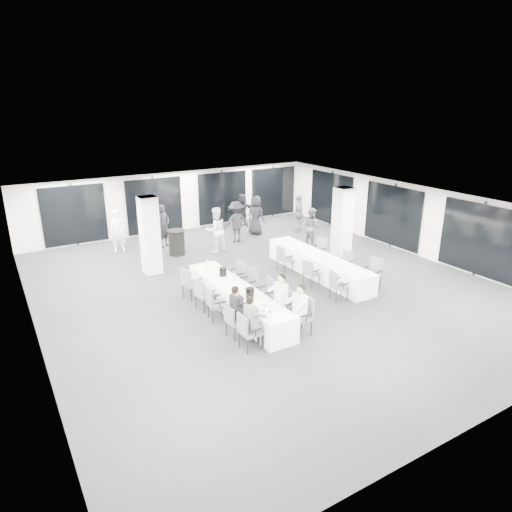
# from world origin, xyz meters

# --- Properties ---
(room) EXTENTS (14.04, 16.04, 2.84)m
(room) POSITION_xyz_m (0.89, 1.11, 1.39)
(room) COLOR #27272C
(room) RESTS_ON ground
(column_left) EXTENTS (0.60, 0.60, 2.80)m
(column_left) POSITION_xyz_m (-2.80, 3.20, 1.40)
(column_left) COLOR silver
(column_left) RESTS_ON floor
(column_right) EXTENTS (0.60, 0.60, 2.80)m
(column_right) POSITION_xyz_m (4.20, 1.00, 1.40)
(column_right) COLOR silver
(column_right) RESTS_ON floor
(banquet_table_main) EXTENTS (0.90, 5.00, 0.75)m
(banquet_table_main) POSITION_xyz_m (-1.69, -1.22, 0.38)
(banquet_table_main) COLOR white
(banquet_table_main) RESTS_ON floor
(banquet_table_side) EXTENTS (0.90, 5.00, 0.75)m
(banquet_table_side) POSITION_xyz_m (2.19, -0.11, 0.38)
(banquet_table_side) COLOR white
(banquet_table_side) RESTS_ON floor
(cocktail_table) EXTENTS (0.73, 0.73, 1.02)m
(cocktail_table) POSITION_xyz_m (-1.27, 4.64, 0.52)
(cocktail_table) COLOR black
(cocktail_table) RESTS_ON floor
(chair_main_left_near) EXTENTS (0.50, 0.56, 0.98)m
(chair_main_left_near) POSITION_xyz_m (-2.52, -3.27, 0.56)
(chair_main_left_near) COLOR #56595F
(chair_main_left_near) RESTS_ON floor
(chair_main_left_second) EXTENTS (0.49, 0.54, 0.90)m
(chair_main_left_second) POSITION_xyz_m (-2.51, -2.53, 0.51)
(chair_main_left_second) COLOR #56595F
(chair_main_left_second) RESTS_ON floor
(chair_main_left_mid) EXTENTS (0.54, 0.59, 0.97)m
(chair_main_left_mid) POSITION_xyz_m (-2.52, -1.38, 0.55)
(chair_main_left_mid) COLOR #56595F
(chair_main_left_mid) RESTS_ON floor
(chair_main_left_fourth) EXTENTS (0.58, 0.62, 0.98)m
(chair_main_left_fourth) POSITION_xyz_m (-2.52, -0.61, 0.56)
(chair_main_left_fourth) COLOR #56595F
(chair_main_left_fourth) RESTS_ON floor
(chair_main_left_far) EXTENTS (0.61, 0.64, 1.01)m
(chair_main_left_far) POSITION_xyz_m (-2.52, 0.37, 0.58)
(chair_main_left_far) COLOR #56595F
(chair_main_left_far) RESTS_ON floor
(chair_main_right_near) EXTENTS (0.53, 0.60, 1.04)m
(chair_main_right_near) POSITION_xyz_m (-0.84, -3.31, 0.60)
(chair_main_right_near) COLOR #56595F
(chair_main_right_near) RESTS_ON floor
(chair_main_right_second) EXTENTS (0.52, 0.56, 0.92)m
(chair_main_right_second) POSITION_xyz_m (-0.86, -2.41, 0.53)
(chair_main_right_second) COLOR #56595F
(chair_main_right_second) RESTS_ON floor
(chair_main_right_mid) EXTENTS (0.52, 0.57, 0.97)m
(chair_main_right_mid) POSITION_xyz_m (-0.85, -1.51, 0.55)
(chair_main_right_mid) COLOR #56595F
(chair_main_right_mid) RESTS_ON floor
(chair_main_right_fourth) EXTENTS (0.50, 0.55, 0.93)m
(chair_main_right_fourth) POSITION_xyz_m (-0.85, -0.50, 0.53)
(chair_main_right_fourth) COLOR #56595F
(chair_main_right_fourth) RESTS_ON floor
(chair_main_right_far) EXTENTS (0.53, 0.57, 0.95)m
(chair_main_right_far) POSITION_xyz_m (-0.85, 0.27, 0.54)
(chair_main_right_far) COLOR #56595F
(chair_main_right_far) RESTS_ON floor
(chair_side_left_near) EXTENTS (0.56, 0.60, 0.95)m
(chair_side_left_near) POSITION_xyz_m (1.36, -2.10, 0.54)
(chair_side_left_near) COLOR #56595F
(chair_side_left_near) RESTS_ON floor
(chair_side_left_mid) EXTENTS (0.54, 0.57, 0.90)m
(chair_side_left_mid) POSITION_xyz_m (1.36, -0.73, 0.51)
(chair_side_left_mid) COLOR #56595F
(chair_side_left_mid) RESTS_ON floor
(chair_side_left_far) EXTENTS (0.49, 0.55, 0.93)m
(chair_side_left_far) POSITION_xyz_m (1.36, 0.86, 0.53)
(chair_side_left_far) COLOR #56595F
(chair_side_left_far) RESTS_ON floor
(chair_side_right_near) EXTENTS (0.57, 0.62, 1.03)m
(chair_side_right_near) POSITION_xyz_m (3.03, -1.96, 0.59)
(chair_side_right_near) COLOR #56595F
(chair_side_right_near) RESTS_ON floor
(chair_side_right_mid) EXTENTS (0.52, 0.55, 0.89)m
(chair_side_right_mid) POSITION_xyz_m (3.02, -0.61, 0.51)
(chair_side_right_mid) COLOR #56595F
(chair_side_right_mid) RESTS_ON floor
(chair_side_right_far) EXTENTS (0.56, 0.60, 0.98)m
(chair_side_right_far) POSITION_xyz_m (3.03, 0.89, 0.56)
(chair_side_right_far) COLOR #56595F
(chair_side_right_far) RESTS_ON floor
(seated_guest_a) EXTENTS (0.50, 0.38, 1.44)m
(seated_guest_a) POSITION_xyz_m (-2.35, -3.27, 0.81)
(seated_guest_a) COLOR #54575B
(seated_guest_a) RESTS_ON floor
(seated_guest_b) EXTENTS (0.50, 0.38, 1.44)m
(seated_guest_b) POSITION_xyz_m (-2.35, -2.52, 0.81)
(seated_guest_b) COLOR black
(seated_guest_b) RESTS_ON floor
(seated_guest_c) EXTENTS (0.50, 0.38, 1.44)m
(seated_guest_c) POSITION_xyz_m (-1.02, -3.31, 0.81)
(seated_guest_c) COLOR white
(seated_guest_c) RESTS_ON floor
(seated_guest_d) EXTENTS (0.50, 0.38, 1.44)m
(seated_guest_d) POSITION_xyz_m (-1.02, -2.42, 0.81)
(seated_guest_d) COLOR white
(seated_guest_d) RESTS_ON floor
(standing_guest_a) EXTENTS (0.97, 0.92, 2.08)m
(standing_guest_a) POSITION_xyz_m (-1.35, 5.87, 1.04)
(standing_guest_a) COLOR black
(standing_guest_a) RESTS_ON floor
(standing_guest_b) EXTENTS (1.05, 0.68, 2.12)m
(standing_guest_b) POSITION_xyz_m (0.23, 4.12, 1.06)
(standing_guest_b) COLOR white
(standing_guest_b) RESTS_ON floor
(standing_guest_c) EXTENTS (1.41, 0.86, 2.05)m
(standing_guest_c) POSITION_xyz_m (1.62, 4.93, 1.03)
(standing_guest_c) COLOR black
(standing_guest_c) RESTS_ON floor
(standing_guest_d) EXTENTS (1.30, 1.33, 2.03)m
(standing_guest_d) POSITION_xyz_m (4.92, 4.85, 1.02)
(standing_guest_d) COLOR #54575B
(standing_guest_d) RESTS_ON floor
(standing_guest_e) EXTENTS (0.95, 1.15, 2.05)m
(standing_guest_e) POSITION_xyz_m (2.96, 5.52, 1.02)
(standing_guest_e) COLOR black
(standing_guest_e) RESTS_ON floor
(standing_guest_f) EXTENTS (1.74, 0.85, 1.82)m
(standing_guest_f) POSITION_xyz_m (3.18, 7.20, 0.91)
(standing_guest_f) COLOR black
(standing_guest_f) RESTS_ON floor
(standing_guest_g) EXTENTS (0.80, 0.68, 1.99)m
(standing_guest_g) POSITION_xyz_m (-3.16, 6.27, 0.99)
(standing_guest_g) COLOR white
(standing_guest_g) RESTS_ON floor
(standing_guest_h) EXTENTS (0.69, 0.98, 1.87)m
(standing_guest_h) POSITION_xyz_m (4.13, 2.86, 0.94)
(standing_guest_h) COLOR #54575B
(standing_guest_h) RESTS_ON floor
(ice_bucket_near) EXTENTS (0.24, 0.24, 0.28)m
(ice_bucket_near) POSITION_xyz_m (-1.71, -1.99, 0.89)
(ice_bucket_near) COLOR black
(ice_bucket_near) RESTS_ON banquet_table_main
(ice_bucket_far) EXTENTS (0.23, 0.23, 0.27)m
(ice_bucket_far) POSITION_xyz_m (-1.60, -0.13, 0.88)
(ice_bucket_far) COLOR black
(ice_bucket_far) RESTS_ON banquet_table_main
(water_bottle_a) EXTENTS (0.07, 0.07, 0.23)m
(water_bottle_a) POSITION_xyz_m (-1.79, -3.17, 0.86)
(water_bottle_a) COLOR silver
(water_bottle_a) RESTS_ON banquet_table_main
(water_bottle_b) EXTENTS (0.07, 0.07, 0.23)m
(water_bottle_b) POSITION_xyz_m (-1.46, -0.64, 0.86)
(water_bottle_b) COLOR silver
(water_bottle_b) RESTS_ON banquet_table_main
(water_bottle_c) EXTENTS (0.07, 0.07, 0.22)m
(water_bottle_c) POSITION_xyz_m (-1.67, 0.85, 0.86)
(water_bottle_c) COLOR silver
(water_bottle_c) RESTS_ON banquet_table_main
(plate_a) EXTENTS (0.21, 0.21, 0.03)m
(plate_a) POSITION_xyz_m (-1.85, -2.91, 0.76)
(plate_a) COLOR white
(plate_a) RESTS_ON banquet_table_main
(plate_b) EXTENTS (0.21, 0.21, 0.03)m
(plate_b) POSITION_xyz_m (-1.63, -2.67, 0.76)
(plate_b) COLOR white
(plate_b) RESTS_ON banquet_table_main
(plate_c) EXTENTS (0.22, 0.22, 0.03)m
(plate_c) POSITION_xyz_m (-1.69, -1.81, 0.76)
(plate_c) COLOR white
(plate_c) RESTS_ON banquet_table_main
(wine_glass) EXTENTS (0.07, 0.07, 0.18)m
(wine_glass) POSITION_xyz_m (-1.41, -3.23, 0.88)
(wine_glass) COLOR silver
(wine_glass) RESTS_ON banquet_table_main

